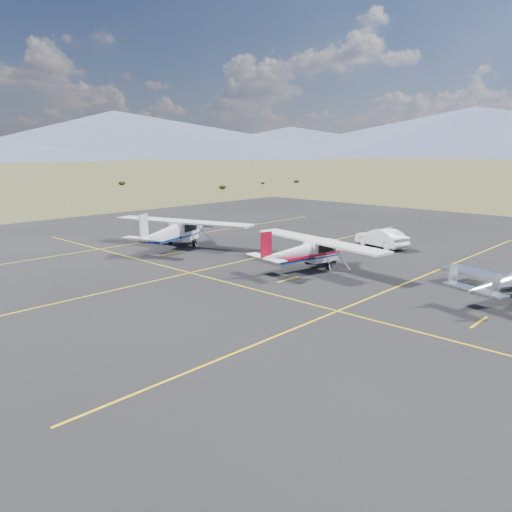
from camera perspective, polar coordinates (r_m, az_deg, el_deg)
ground at (r=28.42m, az=19.50°, el=-4.05°), size 1600.00×1600.00×0.00m
apron at (r=31.72m, az=7.90°, el=-1.81°), size 72.00×72.00×0.02m
aircraft_cessna at (r=32.12m, az=5.83°, el=0.64°), size 6.63×10.86×2.74m
aircraft_plain at (r=39.39m, az=-9.36°, el=2.87°), size 8.22×11.91×3.05m
sedan at (r=40.39m, az=14.15°, el=2.02°), size 2.76×4.73×1.47m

